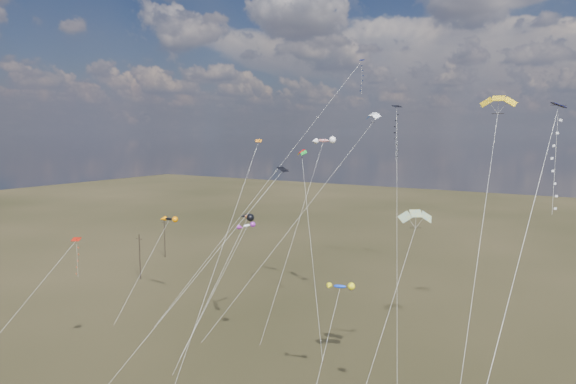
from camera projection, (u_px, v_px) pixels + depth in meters
The scene contains 17 objects.
utility_pole_near at pixel (140, 256), 90.13m from camera, with size 1.40×0.20×8.00m.
utility_pole_far at pixel (165, 238), 106.14m from camera, with size 1.40×0.20×8.00m.
diamond_black_high at pixel (396, 141), 63.36m from camera, with size 6.68×15.13×29.15m.
diamond_navy_tall at pixel (345, 96), 74.39m from camera, with size 19.06×24.90×36.39m.
diamond_black_mid at pixel (232, 231), 49.30m from camera, with size 12.77×15.62×22.40m.
diamond_red_low at pixel (71, 263), 55.00m from camera, with size 7.21×10.90×14.51m.
diamond_navy_right at pixel (549, 181), 29.88m from camera, with size 3.56×24.14×27.54m.
diamond_orange_center at pixel (234, 212), 59.10m from camera, with size 4.69×21.89×24.90m.
parafoil_yellow at pixel (498, 100), 38.99m from camera, with size 2.72×17.87×28.98m.
parafoil_blue_white at pixel (372, 116), 67.93m from camera, with size 15.82×19.75×28.77m.
parafoil_striped at pixel (416, 214), 46.47m from camera, with size 3.28×15.53×19.19m.
parafoil_tricolor at pixel (302, 152), 72.14m from camera, with size 11.92×14.88×23.69m.
novelty_black_orange at pixel (169, 219), 77.04m from camera, with size 2.94×11.96×13.30m.
novelty_orange_black at pixel (247, 217), 61.61m from camera, with size 3.00×12.86×16.20m.
novelty_white_purple at pixel (246, 226), 66.25m from camera, with size 1.67×13.10×14.14m.
novelty_redwhite_stripe at pixel (323, 141), 75.21m from camera, with size 3.45×18.90×25.15m.
novelty_blue_yellow at pixel (340, 287), 48.97m from camera, with size 2.56×9.78×11.54m.
Camera 1 is at (30.42, -31.50, 25.77)m, focal length 32.00 mm.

